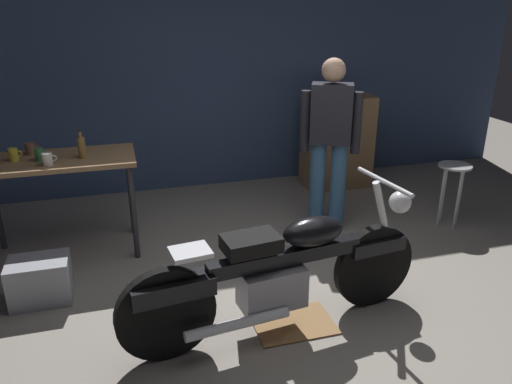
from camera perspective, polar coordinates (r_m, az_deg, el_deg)
The scene contains 14 objects.
ground_plane at distance 3.86m, azimuth 3.69°, elevation -12.62°, with size 12.00×12.00×0.00m, color gray.
back_wall at distance 5.95m, azimuth -5.34°, elevation 15.34°, with size 8.00×0.12×3.10m, color #384C70.
workbench at distance 4.56m, azimuth -21.86°, elevation 2.30°, with size 1.30×0.64×0.90m.
motorcycle at distance 3.37m, azimuth 2.93°, elevation -9.08°, with size 2.18×0.65×1.00m.
person_standing at distance 4.78m, azimuth 8.51°, elevation 6.14°, with size 0.52×0.36×1.67m.
shop_stool at distance 5.29m, azimuth 21.76°, elevation 1.46°, with size 0.32×0.32×0.64m.
wooden_dresser at distance 6.11m, azimuth 9.31°, elevation 5.74°, with size 0.80×0.47×1.10m.
drip_tray at distance 3.64m, azimuth 4.35°, elevation -14.87°, with size 0.56×0.40×0.01m, color olive.
storage_bin at distance 4.14m, azimuth -23.58°, elevation -9.29°, with size 0.44×0.32×0.34m, color gray.
mug_green_speckled at distance 4.49m, azimuth -23.65°, elevation 3.99°, with size 0.11×0.07×0.11m.
mug_yellow_tall at distance 4.59m, azimuth -26.13°, elevation 3.89°, with size 0.11×0.08×0.10m.
mug_white_ceramic at distance 4.34m, azimuth -22.87°, elevation 3.51°, with size 0.11×0.08×0.10m.
mug_brown_stoneware at distance 4.72m, azimuth -24.52°, elevation 4.55°, with size 0.12×0.09×0.10m.
bottle at distance 4.43m, azimuth -19.44°, elevation 4.93°, with size 0.06×0.06×0.24m.
Camera 1 is at (-1.12, -3.01, 2.15)m, focal length 34.75 mm.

